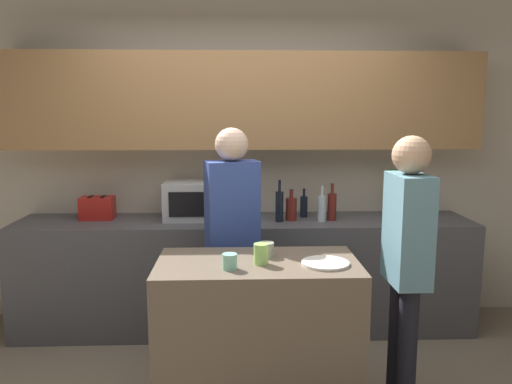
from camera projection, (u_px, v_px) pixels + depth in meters
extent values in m
cube|color=beige|center=(244.00, 158.00, 4.23)|extent=(6.40, 0.08, 2.70)
cube|color=#A37547|center=(244.00, 101.00, 3.96)|extent=(3.74, 0.32, 0.75)
cube|color=#4C4C51|center=(245.00, 274.00, 4.03)|extent=(3.60, 0.62, 0.89)
cube|color=brown|center=(258.00, 339.00, 2.84)|extent=(1.12, 0.60, 0.92)
cube|color=#B7BABC|center=(198.00, 200.00, 4.00)|extent=(0.52, 0.38, 0.30)
cube|color=black|center=(189.00, 204.00, 3.81)|extent=(0.31, 0.01, 0.19)
cube|color=#B21E19|center=(97.00, 208.00, 3.98)|extent=(0.26, 0.16, 0.18)
cube|color=black|center=(90.00, 197.00, 3.96)|extent=(0.02, 0.11, 0.01)
cube|color=black|center=(103.00, 197.00, 3.97)|extent=(0.02, 0.11, 0.01)
cylinder|color=silver|center=(391.00, 211.00, 4.08)|extent=(0.14, 0.14, 0.10)
cylinder|color=#38662D|center=(392.00, 194.00, 4.06)|extent=(0.01, 0.01, 0.18)
sphere|color=#3D7A38|center=(393.00, 177.00, 4.03)|extent=(0.13, 0.13, 0.13)
cylinder|color=black|center=(279.00, 207.00, 3.89)|extent=(0.06, 0.06, 0.24)
cylinder|color=black|center=(280.00, 186.00, 3.86)|extent=(0.02, 0.02, 0.09)
cylinder|color=maroon|center=(291.00, 209.00, 3.93)|extent=(0.09, 0.09, 0.18)
cylinder|color=maroon|center=(291.00, 194.00, 3.91)|extent=(0.03, 0.03, 0.07)
cylinder|color=black|center=(304.00, 207.00, 4.06)|extent=(0.06, 0.06, 0.17)
cylinder|color=black|center=(304.00, 193.00, 4.05)|extent=(0.02, 0.02, 0.07)
cylinder|color=silver|center=(322.00, 209.00, 3.90)|extent=(0.06, 0.06, 0.20)
cylinder|color=silver|center=(322.00, 191.00, 3.88)|extent=(0.02, 0.02, 0.08)
cylinder|color=maroon|center=(332.00, 207.00, 3.94)|extent=(0.07, 0.07, 0.21)
cylinder|color=maroon|center=(332.00, 189.00, 3.91)|extent=(0.02, 0.02, 0.08)
cylinder|color=white|center=(325.00, 263.00, 2.71)|extent=(0.26, 0.26, 0.01)
cylinder|color=#8DE0C0|center=(230.00, 262.00, 2.63)|extent=(0.08, 0.08, 0.08)
cylinder|color=#A9EA6E|center=(261.00, 254.00, 2.71)|extent=(0.08, 0.08, 0.11)
cylinder|color=#A6A991|center=(266.00, 249.00, 2.86)|extent=(0.09, 0.09, 0.08)
cylinder|color=black|center=(244.00, 310.00, 3.42)|extent=(0.11, 0.11, 0.80)
cylinder|color=black|center=(221.00, 313.00, 3.37)|extent=(0.11, 0.11, 0.80)
cube|color=#344A98|center=(232.00, 209.00, 3.28)|extent=(0.38, 0.27, 0.63)
sphere|color=beige|center=(232.00, 144.00, 3.21)|extent=(0.22, 0.22, 0.22)
cylinder|color=black|center=(407.00, 354.00, 2.82)|extent=(0.11, 0.11, 0.78)
cylinder|color=black|center=(397.00, 341.00, 2.98)|extent=(0.11, 0.11, 0.78)
cube|color=#5D8C9A|center=(408.00, 229.00, 2.78)|extent=(0.20, 0.34, 0.62)
sphere|color=tan|center=(412.00, 155.00, 2.72)|extent=(0.21, 0.21, 0.21)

